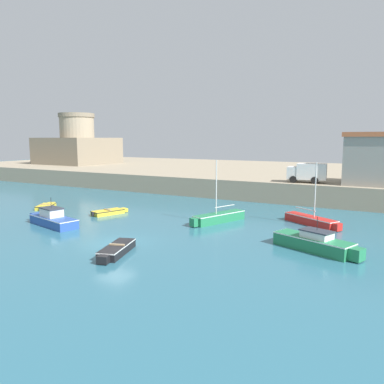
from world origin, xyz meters
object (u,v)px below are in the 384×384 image
truck_on_quay (307,172)px  dinghy_black_1 (116,250)px  sailboat_red_0 (312,220)px  dinghy_yellow_3 (109,212)px  harbor_shed_mid_row (383,158)px  motorboat_green_4 (315,243)px  fortress (78,146)px  dinghy_yellow_7 (46,206)px  motorboat_blue_2 (52,219)px  sailboat_green_5 (218,217)px

truck_on_quay → dinghy_black_1: bearing=-104.4°
sailboat_red_0 → dinghy_yellow_3: (-18.62, -4.99, -0.17)m
sailboat_red_0 → harbor_shed_mid_row: size_ratio=0.70×
sailboat_red_0 → motorboat_green_4: 7.97m
fortress → harbor_shed_mid_row: fortress is taller
sailboat_red_0 → fortress: bearing=155.8°
sailboat_red_0 → motorboat_green_4: (1.77, -7.76, 0.15)m
sailboat_red_0 → dinghy_yellow_7: size_ratio=1.63×
dinghy_black_1 → motorboat_blue_2: (-10.22, 3.70, 0.25)m
sailboat_red_0 → dinghy_black_1: bearing=-122.6°
harbor_shed_mid_row → dinghy_yellow_7: bearing=-149.3°
sailboat_red_0 → sailboat_green_5: (-7.55, -3.03, 0.05)m
dinghy_yellow_3 → dinghy_yellow_7: bearing=-174.8°
sailboat_green_5 → dinghy_yellow_7: sailboat_green_5 is taller
harbor_shed_mid_row → motorboat_blue_2: bearing=-135.5°
motorboat_green_4 → truck_on_quay: bearing=103.7°
sailboat_red_0 → dinghy_black_1: (-9.43, -14.76, -0.11)m
motorboat_blue_2 → motorboat_green_4: 21.67m
fortress → truck_on_quay: 49.92m
dinghy_yellow_7 → fortress: fortress is taller
motorboat_blue_2 → truck_on_quay: bearing=52.6°
dinghy_yellow_7 → truck_on_quay: truck_on_quay is taller
motorboat_green_4 → fortress: (-52.96, 30.81, 5.33)m
sailboat_red_0 → dinghy_yellow_3: sailboat_red_0 is taller
truck_on_quay → motorboat_blue_2: bearing=-127.4°
sailboat_red_0 → motorboat_blue_2: sailboat_red_0 is taller
dinghy_black_1 → sailboat_green_5: size_ratio=0.74×
dinghy_black_1 → sailboat_green_5: bearing=80.9°
fortress → motorboat_blue_2: bearing=-47.2°
sailboat_red_0 → dinghy_yellow_7: sailboat_red_0 is taller
dinghy_black_1 → motorboat_green_4: bearing=32.0°
sailboat_red_0 → harbor_shed_mid_row: bearing=69.7°
dinghy_yellow_3 → dinghy_black_1: bearing=-46.7°
sailboat_green_5 → motorboat_blue_2: bearing=-146.5°
harbor_shed_mid_row → truck_on_quay: harbor_shed_mid_row is taller
motorboat_green_4 → motorboat_blue_2: bearing=-171.3°
motorboat_blue_2 → sailboat_green_5: sailboat_green_5 is taller
sailboat_green_5 → harbor_shed_mid_row: (12.35, 16.04, 4.85)m
motorboat_blue_2 → dinghy_yellow_7: 8.88m
dinghy_yellow_3 → harbor_shed_mid_row: harbor_shed_mid_row is taller
dinghy_black_1 → harbor_shed_mid_row: (14.24, 27.77, 5.00)m
dinghy_yellow_3 → truck_on_quay: bearing=45.3°
motorboat_blue_2 → harbor_shed_mid_row: bearing=44.5°
dinghy_black_1 → dinghy_yellow_3: 13.41m
motorboat_green_4 → dinghy_yellow_3: bearing=172.3°
motorboat_green_4 → dinghy_black_1: bearing=-148.0°
dinghy_black_1 → harbor_shed_mid_row: bearing=62.9°
dinghy_black_1 → dinghy_yellow_7: bearing=152.5°
motorboat_blue_2 → dinghy_yellow_3: (1.04, 6.06, -0.31)m
dinghy_yellow_7 → harbor_shed_mid_row: (31.57, 18.75, 5.09)m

